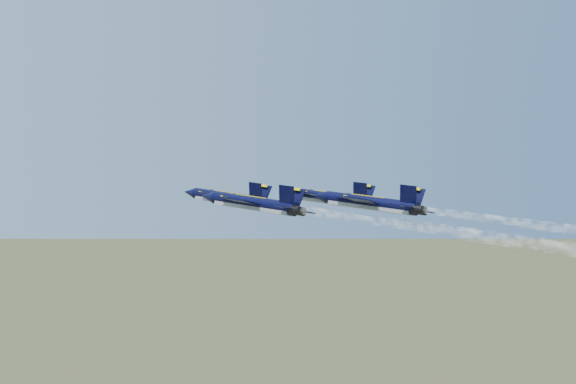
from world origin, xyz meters
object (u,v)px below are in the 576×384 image
jet_right (327,198)px  jet_slot (368,203)px  jet_lead (226,198)px  jet_left (251,203)px

jet_right → jet_slot: size_ratio=1.00×
jet_lead → jet_left: same height
jet_slot → jet_lead: bearing=92.0°
jet_lead → jet_slot: bearing=-88.0°
jet_left → jet_slot: 14.00m
jet_lead → jet_left: (-2.93, -14.15, 0.00)m
jet_right → jet_slot: (-2.80, -13.93, 0.00)m
jet_left → jet_right: same height
jet_right → jet_left: bearing=-176.6°
jet_lead → jet_slot: size_ratio=1.00×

